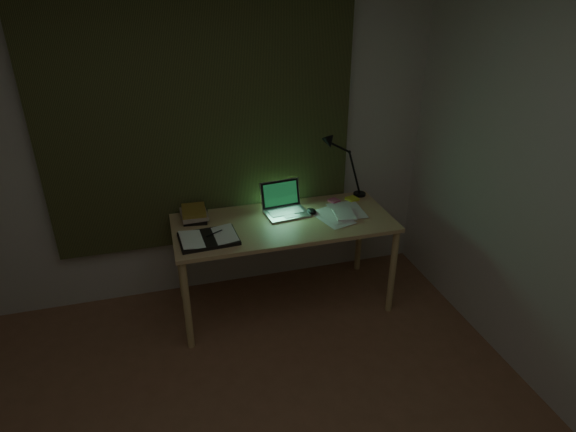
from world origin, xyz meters
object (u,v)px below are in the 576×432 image
object	(u,v)px
desk	(284,264)
laptop	(287,201)
open_textbook	(208,238)
loose_papers	(337,214)
book_stack	(195,213)
desk_lamp	(362,164)

from	to	relation	value
desk	laptop	world-z (taller)	laptop
desk	open_textbook	world-z (taller)	open_textbook
desk	loose_papers	xyz separation A→B (m)	(0.41, -0.02, 0.37)
book_stack	open_textbook	bearing A→B (deg)	-81.60
open_textbook	book_stack	bearing A→B (deg)	95.01
laptop	loose_papers	bearing A→B (deg)	-24.57
desk	open_textbook	xyz separation A→B (m)	(-0.56, -0.13, 0.38)
desk_lamp	laptop	bearing A→B (deg)	-153.39
laptop	desk_lamp	xyz separation A→B (m)	(0.66, 0.18, 0.16)
laptop	book_stack	xyz separation A→B (m)	(-0.66, 0.12, -0.07)
desk	book_stack	xyz separation A→B (m)	(-0.61, 0.21, 0.40)
book_stack	loose_papers	bearing A→B (deg)	-12.87
laptop	desk_lamp	world-z (taller)	desk_lamp
book_stack	loose_papers	xyz separation A→B (m)	(1.01, -0.23, -0.03)
book_stack	desk_lamp	distance (m)	1.34
open_textbook	book_stack	xyz separation A→B (m)	(-0.05, 0.35, 0.03)
desk	book_stack	world-z (taller)	book_stack
open_textbook	desk_lamp	bearing A→B (deg)	14.46
open_textbook	book_stack	world-z (taller)	book_stack
desk	loose_papers	size ratio (longest dim) A/B	4.57
open_textbook	desk_lamp	world-z (taller)	desk_lamp
desk	laptop	size ratio (longest dim) A/B	4.56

